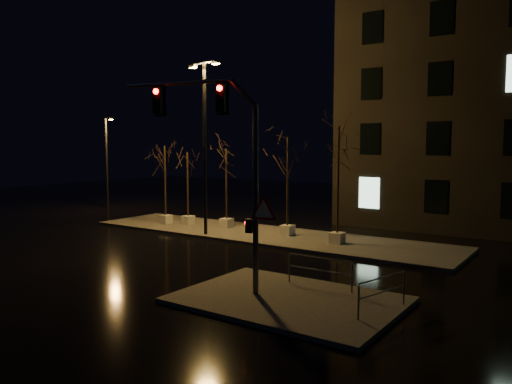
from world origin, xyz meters
The scene contains 13 objects.
ground centered at (0.00, 0.00, 0.00)m, with size 90.00×90.00×0.00m, color black.
median centered at (0.00, 6.00, 0.07)m, with size 22.00×5.00×0.15m, color #46433E.
sidewalk_corner centered at (7.50, -3.50, 0.07)m, with size 7.00×5.00×0.15m, color #46433E.
tree_0 centered at (-6.98, 5.50, 4.00)m, with size 1.80×1.80×5.07m.
tree_1 centered at (-5.59, 6.08, 3.68)m, with size 1.80×1.80×4.65m.
tree_2 centered at (-2.84, 6.49, 3.86)m, with size 1.80×1.80×4.89m.
tree_3 centered at (1.52, 6.37, 4.37)m, with size 1.80×1.80×5.57m.
tree_4 centered at (4.83, 5.77, 4.74)m, with size 1.80×1.80×6.05m.
traffic_signal_mast centered at (5.25, -3.97, 4.83)m, with size 5.74×1.23×7.12m.
streetlight_main centered at (-2.41, 4.03, 5.62)m, with size 2.37×0.61×9.48m.
streetlight_far centered at (-17.83, 9.76, 4.08)m, with size 1.42×0.62×7.41m.
guard_rail_a centered at (7.76, -1.83, 0.84)m, with size 2.46×0.09×1.06m.
guard_rail_b centered at (10.50, -3.11, 0.83)m, with size 0.66×2.15×1.06m.
Camera 1 is at (15.60, -17.07, 5.02)m, focal length 35.00 mm.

